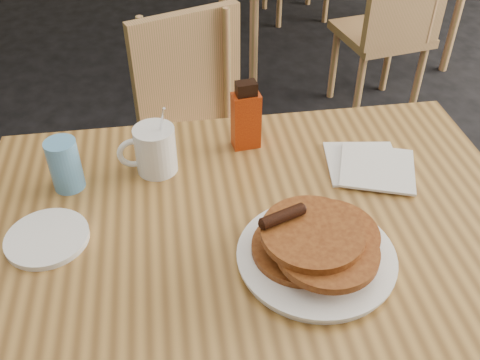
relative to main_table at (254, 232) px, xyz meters
name	(u,v)px	position (x,y,z in m)	size (l,w,h in m)	color
main_table	(254,232)	(0.00, 0.00, 0.00)	(1.23, 0.90, 0.75)	#A7793B
chair_main_far	(195,121)	(0.01, 0.76, -0.20)	(0.47, 0.48, 0.85)	tan
chair_neighbor_near	(393,22)	(1.04, 1.35, -0.20)	(0.41, 0.41, 0.85)	tan
pancake_plate	(316,249)	(0.08, -0.14, 0.07)	(0.29, 0.29, 0.10)	white
coffee_mug	(154,149)	(-0.17, 0.20, 0.10)	(0.13, 0.09, 0.17)	white
syrup_bottle	(246,117)	(0.05, 0.25, 0.12)	(0.06, 0.04, 0.17)	maroon
napkin_stack	(370,166)	(0.30, 0.09, 0.05)	(0.22, 0.23, 0.01)	silver
blue_tumbler	(65,165)	(-0.36, 0.19, 0.10)	(0.07, 0.07, 0.12)	#5A9CD3
side_saucer	(47,238)	(-0.40, 0.04, 0.05)	(0.16, 0.16, 0.01)	white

